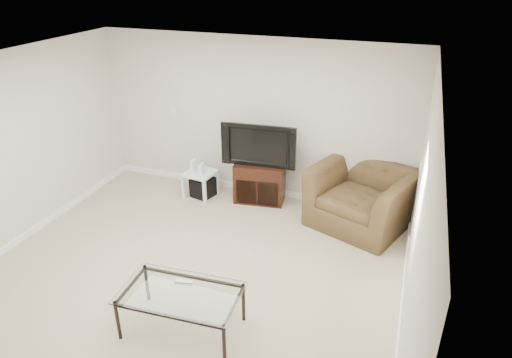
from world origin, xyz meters
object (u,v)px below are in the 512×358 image
(television, at_px, (260,143))
(side_table, at_px, (201,184))
(subwoofer, at_px, (203,187))
(recliner, at_px, (362,188))
(tv_stand, at_px, (260,181))
(coffee_table, at_px, (182,311))

(television, xyz_separation_m, side_table, (-0.94, -0.20, -0.76))
(subwoofer, relative_size, recliner, 0.24)
(tv_stand, xyz_separation_m, television, (0.00, -0.03, 0.65))
(recliner, bearing_deg, subwoofer, -159.61)
(tv_stand, distance_m, subwoofer, 0.95)
(subwoofer, bearing_deg, coffee_table, -68.47)
(tv_stand, bearing_deg, coffee_table, -94.52)
(side_table, bearing_deg, coffee_table, -67.85)
(television, distance_m, subwoofer, 1.24)
(side_table, distance_m, coffee_table, 2.95)
(tv_stand, relative_size, side_table, 1.73)
(side_table, height_order, subwoofer, side_table)
(side_table, height_order, recliner, recliner)
(subwoofer, distance_m, recliner, 2.54)
(subwoofer, bearing_deg, tv_stand, 13.35)
(television, bearing_deg, tv_stand, 92.66)
(television, height_order, subwoofer, television)
(side_table, bearing_deg, tv_stand, 13.78)
(tv_stand, height_order, recliner, recliner)
(side_table, height_order, coffee_table, coffee_table)
(tv_stand, xyz_separation_m, coffee_table, (0.18, -2.97, -0.08))
(subwoofer, bearing_deg, side_table, -153.43)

